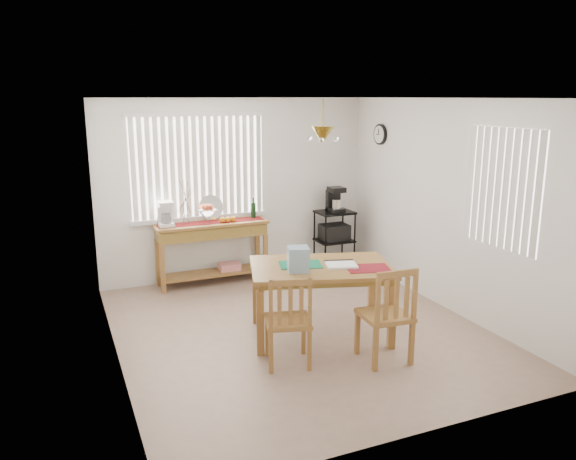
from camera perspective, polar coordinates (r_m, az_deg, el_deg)
name	(u,v)px	position (r m, az deg, el deg)	size (l,w,h in m)	color
ground	(299,330)	(6.57, 1.08, -10.11)	(4.00, 4.50, 0.01)	tan
room_shell	(299,184)	(6.11, 1.12, 4.70)	(4.20, 4.70, 2.70)	white
sideboard	(213,238)	(8.01, -7.68, -0.77)	(1.59, 0.45, 0.89)	olive
sideboard_items	(193,214)	(7.88, -9.60, 1.65)	(1.51, 0.38, 0.68)	maroon
wire_cart	(334,235)	(8.64, 4.73, -0.46)	(0.54, 0.43, 0.92)	black
cart_items	(335,200)	(8.53, 4.77, 3.06)	(0.22, 0.26, 0.38)	black
dining_table	(321,274)	(6.19, 3.34, -4.45)	(1.74, 1.37, 0.81)	olive
table_items	(309,261)	(5.98, 2.17, -3.15)	(1.14, 0.85, 0.26)	#14724F
chair_left	(288,321)	(5.58, 0.03, -9.26)	(0.54, 0.54, 0.95)	olive
chair_right	(387,315)	(5.73, 10.03, -8.53)	(0.50, 0.50, 1.01)	olive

